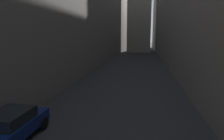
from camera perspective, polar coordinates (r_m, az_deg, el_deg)
name	(u,v)px	position (r m, az deg, el deg)	size (l,w,h in m)	color
ground_plane	(134,63)	(37.68, 6.62, 2.18)	(264.00, 264.00, 0.00)	#232326
building_block_left	(73,7)	(42.39, -11.56, 17.71)	(14.87, 108.00, 21.86)	slate
parked_car_left_third	(9,127)	(10.61, -28.12, -14.59)	(2.04, 4.40, 1.51)	navy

